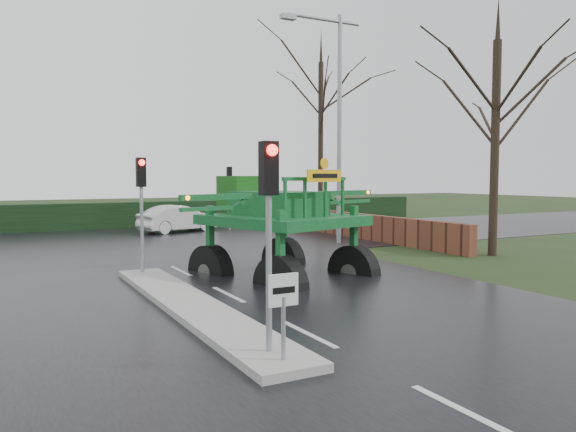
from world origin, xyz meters
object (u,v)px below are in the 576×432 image
traffic_signal_near (269,201)px  traffic_signal_far (229,184)px  keep_left_sign (283,303)px  street_light_right (334,108)px  crop_sprayer (275,210)px  white_sedan (179,232)px  traffic_signal_mid (141,190)px

traffic_signal_near → traffic_signal_far: same height
keep_left_sign → street_light_right: street_light_right is taller
crop_sprayer → white_sedan: size_ratio=1.73×
traffic_signal_near → traffic_signal_far: 22.42m
traffic_signal_near → traffic_signal_mid: 8.50m
crop_sprayer → white_sedan: crop_sprayer is taller
traffic_signal_near → street_light_right: 16.46m
street_light_right → white_sedan: 11.13m
traffic_signal_near → traffic_signal_mid: size_ratio=1.00×
white_sedan → crop_sprayer: bearing=155.6°
traffic_signal_near → traffic_signal_far: bearing=69.6°
street_light_right → crop_sprayer: bearing=-131.5°
traffic_signal_mid → crop_sprayer: size_ratio=0.47×
street_light_right → traffic_signal_mid: bearing=-154.6°
keep_left_sign → white_sedan: size_ratio=0.31×
traffic_signal_near → white_sedan: traffic_signal_near is taller
traffic_signal_far → white_sedan: 3.85m
keep_left_sign → traffic_signal_far: (7.80, 21.51, 1.53)m
crop_sprayer → white_sedan: (2.09, 15.71, -2.07)m
keep_left_sign → traffic_signal_mid: bearing=90.0°
traffic_signal_far → crop_sprayer: crop_sprayer is taller
keep_left_sign → traffic_signal_mid: traffic_signal_mid is taller
traffic_signal_mid → street_light_right: size_ratio=0.35×
traffic_signal_mid → traffic_signal_near: bearing=-90.0°
traffic_signal_mid → traffic_signal_far: same height
traffic_signal_mid → traffic_signal_far: 14.75m
traffic_signal_far → traffic_signal_near: bearing=69.6°
traffic_signal_near → white_sedan: bearing=76.8°
traffic_signal_mid → traffic_signal_far: bearing=58.1°
white_sedan → traffic_signal_mid: bearing=141.9°
traffic_signal_mid → crop_sprayer: 4.17m
street_light_right → white_sedan: (-4.53, 8.22, -5.99)m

